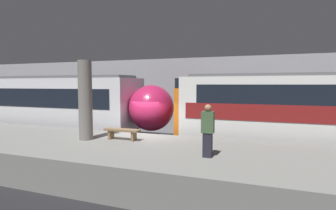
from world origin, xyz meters
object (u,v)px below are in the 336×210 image
(support_pillar_near, at_px, (85,100))
(person_waiting, at_px, (208,130))
(train_modern, at_px, (36,105))
(platform_bench, at_px, (122,132))

(support_pillar_near, height_order, person_waiting, support_pillar_near)
(train_modern, xyz_separation_m, platform_bench, (8.55, -3.81, -0.55))
(person_waiting, bearing_deg, train_modern, 157.38)
(platform_bench, bearing_deg, person_waiting, -19.33)
(platform_bench, bearing_deg, train_modern, 155.98)
(support_pillar_near, xyz_separation_m, train_modern, (-7.12, 4.24, -0.72))
(train_modern, distance_m, person_waiting, 13.33)
(person_waiting, xyz_separation_m, platform_bench, (-3.76, 1.32, -0.53))
(support_pillar_near, height_order, platform_bench, support_pillar_near)
(person_waiting, bearing_deg, support_pillar_near, 170.28)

